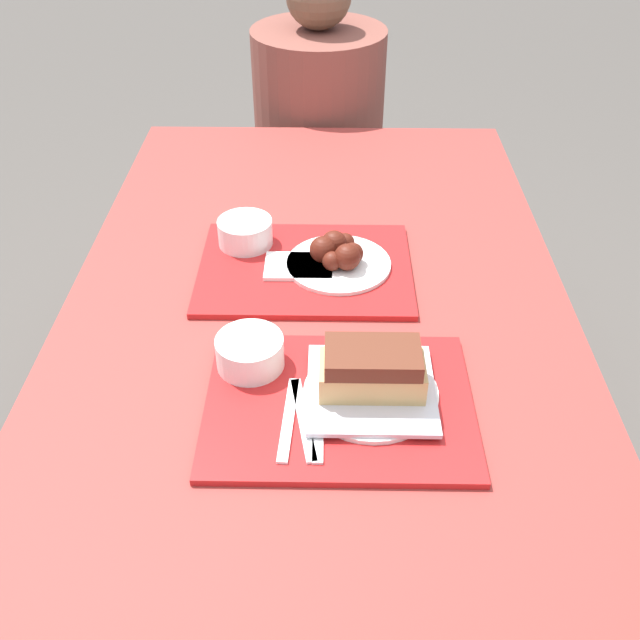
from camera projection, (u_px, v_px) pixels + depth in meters
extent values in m
plane|color=#4C4742|center=(318.00, 561.00, 1.70)|extent=(12.00, 12.00, 0.00)
cube|color=maroon|center=(317.00, 334.00, 1.27)|extent=(0.93, 1.71, 0.04)
cylinder|color=maroon|center=(185.00, 260.00, 2.10)|extent=(0.07, 0.07, 0.68)
cylinder|color=maroon|center=(460.00, 263.00, 2.10)|extent=(0.07, 0.07, 0.68)
cube|color=maroon|center=(323.00, 187.00, 2.28)|extent=(0.88, 0.28, 0.04)
cylinder|color=maroon|center=(211.00, 245.00, 2.42)|extent=(0.06, 0.06, 0.41)
cylinder|color=maroon|center=(436.00, 247.00, 2.41)|extent=(0.06, 0.06, 0.41)
cube|color=red|center=(339.00, 404.00, 1.10)|extent=(0.41, 0.31, 0.01)
cube|color=red|center=(305.00, 268.00, 1.39)|extent=(0.41, 0.31, 0.01)
cylinder|color=white|center=(250.00, 352.00, 1.14)|extent=(0.11, 0.11, 0.05)
cylinder|color=beige|center=(249.00, 343.00, 1.13)|extent=(0.10, 0.10, 0.01)
cylinder|color=white|center=(371.00, 393.00, 1.10)|extent=(0.21, 0.21, 0.01)
cube|color=silver|center=(371.00, 389.00, 1.10)|extent=(0.20, 0.20, 0.01)
cube|color=tan|center=(372.00, 376.00, 1.08)|extent=(0.16, 0.08, 0.05)
cube|color=#562819|center=(373.00, 357.00, 1.05)|extent=(0.14, 0.08, 0.03)
cube|color=white|center=(303.00, 419.00, 1.06)|extent=(0.05, 0.17, 0.00)
cube|color=white|center=(318.00, 419.00, 1.06)|extent=(0.02, 0.17, 0.00)
cube|color=white|center=(289.00, 419.00, 1.06)|extent=(0.03, 0.17, 0.00)
cube|color=teal|center=(327.00, 368.00, 1.15)|extent=(0.04, 0.03, 0.01)
cylinder|color=white|center=(245.00, 232.00, 1.43)|extent=(0.11, 0.11, 0.05)
cylinder|color=beige|center=(245.00, 223.00, 1.42)|extent=(0.10, 0.10, 0.01)
cylinder|color=white|center=(339.00, 264.00, 1.38)|extent=(0.20, 0.20, 0.01)
sphere|color=#4C190F|center=(352.00, 254.00, 1.36)|extent=(0.04, 0.04, 0.04)
sphere|color=#4C190F|center=(345.00, 242.00, 1.40)|extent=(0.04, 0.04, 0.04)
sphere|color=#4C190F|center=(334.00, 243.00, 1.38)|extent=(0.05, 0.05, 0.05)
sphere|color=#4C190F|center=(323.00, 250.00, 1.36)|extent=(0.05, 0.05, 0.05)
sphere|color=#4C190F|center=(332.00, 261.00, 1.35)|extent=(0.04, 0.04, 0.04)
sphere|color=#4C190F|center=(347.00, 257.00, 1.34)|extent=(0.05, 0.05, 0.05)
cube|color=white|center=(299.00, 266.00, 1.37)|extent=(0.13, 0.09, 0.01)
cylinder|color=brown|center=(319.00, 111.00, 2.12)|extent=(0.39, 0.39, 0.47)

